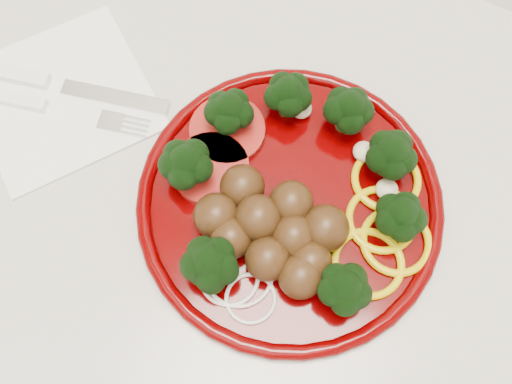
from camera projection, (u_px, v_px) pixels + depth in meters
The scene contains 5 objects.
counter at pixel (193, 240), 0.99m from camera, with size 2.40×0.60×0.90m.
plate at pixel (288, 202), 0.51m from camera, with size 0.28×0.28×0.06m.
napkin at pixel (63, 97), 0.57m from camera, with size 0.16×0.16×0.00m, color white.
knife at pixel (43, 81), 0.57m from camera, with size 0.20×0.08×0.01m.
fork at pixel (30, 103), 0.56m from camera, with size 0.18×0.07×0.01m.
Camera 1 is at (0.23, 1.52, 1.40)m, focal length 40.00 mm.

